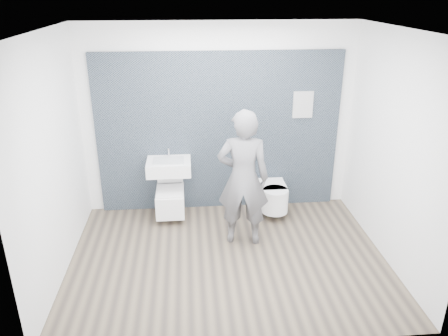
{
  "coord_description": "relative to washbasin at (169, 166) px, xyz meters",
  "views": [
    {
      "loc": [
        -0.46,
        -4.71,
        3.21
      ],
      "look_at": [
        0.0,
        0.6,
        1.0
      ],
      "focal_mm": 35.0,
      "sensor_mm": 36.0,
      "label": 1
    }
  ],
  "objects": [
    {
      "name": "info_placard",
      "position": [
        1.99,
        0.22,
        -0.8
      ],
      "size": [
        0.29,
        0.03,
        0.39
      ],
      "primitive_type": "cube",
      "color": "white",
      "rests_on": "ground"
    },
    {
      "name": "ground",
      "position": [
        0.75,
        -1.2,
        -0.8
      ],
      "size": [
        4.0,
        4.0,
        0.0
      ],
      "primitive_type": "plane",
      "color": "brown",
      "rests_on": "ground"
    },
    {
      "name": "tile_wall",
      "position": [
        0.75,
        0.27,
        -0.8
      ],
      "size": [
        3.6,
        0.06,
        2.4
      ],
      "primitive_type": "cube",
      "color": "black",
      "rests_on": "ground"
    },
    {
      "name": "visitor",
      "position": [
        0.99,
        -0.8,
        0.12
      ],
      "size": [
        0.73,
        0.53,
        1.85
      ],
      "primitive_type": "imported",
      "rotation": [
        0.0,
        0.0,
        3.0
      ],
      "color": "#5C5C60",
      "rests_on": "ground"
    },
    {
      "name": "room_shell",
      "position": [
        0.75,
        -1.2,
        0.93
      ],
      "size": [
        4.0,
        4.0,
        4.0
      ],
      "color": "white",
      "rests_on": "ground"
    },
    {
      "name": "toilet_rounded",
      "position": [
        1.54,
        -0.1,
        -0.51
      ],
      "size": [
        0.4,
        0.67,
        0.36
      ],
      "color": "white",
      "rests_on": "ground"
    },
    {
      "name": "toilet_square",
      "position": [
        -0.0,
        -0.05,
        -0.51
      ],
      "size": [
        0.41,
        0.59,
        0.79
      ],
      "color": "white",
      "rests_on": "ground"
    },
    {
      "name": "washbasin",
      "position": [
        0.0,
        0.0,
        0.0
      ],
      "size": [
        0.63,
        0.48,
        0.48
      ],
      "color": "white",
      "rests_on": "ground"
    }
  ]
}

